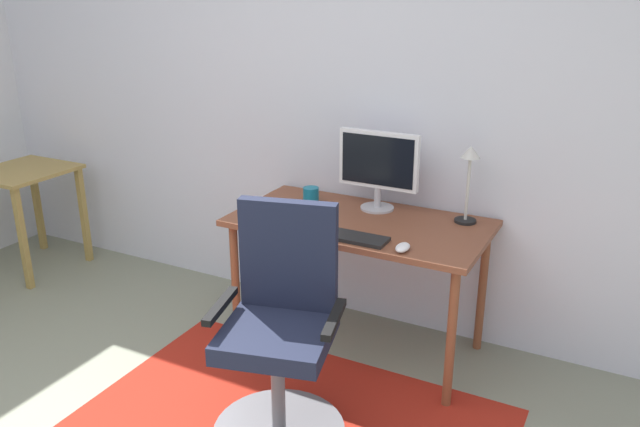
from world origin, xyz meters
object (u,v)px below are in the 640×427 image
desk_lamp (469,171)px  monitor (378,164)px  desk (359,234)px  keyboard (344,236)px  coffee_cup (311,195)px  office_chair (281,351)px  side_table (25,189)px  computer_mouse (403,247)px  cell_phone (264,219)px

desk_lamp → monitor: bearing=-177.5°
monitor → desk_lamp: monitor is taller
desk → keyboard: bearing=-83.1°
coffee_cup → keyboard: bearing=-44.7°
office_chair → desk_lamp: bearing=50.5°
monitor → office_chair: bearing=-90.6°
side_table → office_chair: bearing=-16.4°
computer_mouse → side_table: size_ratio=0.15×
desk → monitor: bearing=86.8°
keyboard → coffee_cup: 0.54m
desk → desk_lamp: (0.49, 0.22, 0.35)m
keyboard → computer_mouse: bearing=-4.9°
office_chair → side_table: (-2.44, 0.72, 0.17)m
coffee_cup → computer_mouse: bearing=-30.5°
coffee_cup → side_table: bearing=-173.9°
desk → side_table: desk is taller
coffee_cup → office_chair: 1.07m
desk_lamp → side_table: (-2.92, -0.31, -0.43)m
keyboard → coffee_cup: (-0.39, 0.38, 0.03)m
desk → monitor: monitor is taller
computer_mouse → desk_lamp: size_ratio=0.26×
office_chair → coffee_cup: bearing=96.6°
monitor → keyboard: (0.02, -0.45, -0.24)m
cell_phone → desk: bearing=38.0°
computer_mouse → office_chair: size_ratio=0.10×
coffee_cup → cell_phone: coffee_cup is taller
monitor → desk_lamp: size_ratio=1.11×
monitor → office_chair: size_ratio=0.42×
desk → keyboard: (0.03, -0.25, 0.09)m
coffee_cup → office_chair: office_chair is taller
desk_lamp → cell_phone: bearing=-154.5°
cell_phone → desk_lamp: size_ratio=0.35×
coffee_cup → desk_lamp: 0.88m
desk → office_chair: office_chair is taller
cell_phone → side_table: (-1.99, 0.13, -0.17)m
computer_mouse → side_table: (-2.77, 0.19, -0.18)m
desk_lamp → keyboard: bearing=-134.1°
desk_lamp → desk: bearing=-155.4°
monitor → computer_mouse: size_ratio=4.24×
coffee_cup → desk_lamp: bearing=6.2°
computer_mouse → cell_phone: computer_mouse is taller
coffee_cup → office_chair: (0.36, -0.94, -0.37)m
desk → side_table: 2.44m
desk_lamp → office_chair: size_ratio=0.38×
coffee_cup → cell_phone: size_ratio=0.63×
computer_mouse → coffee_cup: bearing=149.5°
keyboard → office_chair: (-0.03, -0.56, -0.34)m
desk → desk_lamp: size_ratio=3.28×
coffee_cup → desk: bearing=-20.4°
coffee_cup → side_table: (-2.08, -0.22, -0.21)m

